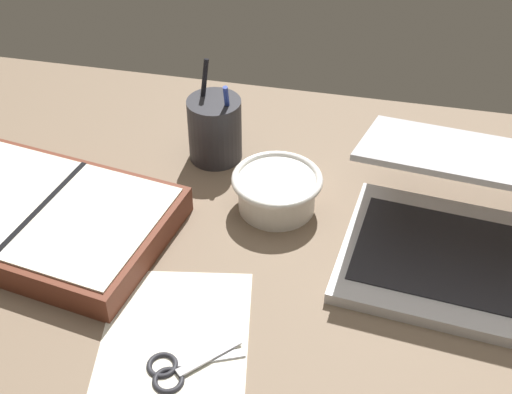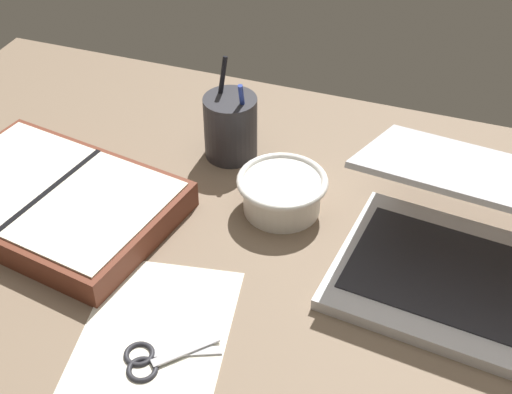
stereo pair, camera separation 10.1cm
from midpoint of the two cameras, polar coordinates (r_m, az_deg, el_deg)
name	(u,v)px [view 2 (the right image)]	position (r cm, az deg, el deg)	size (l,w,h in cm)	color
desk_top	(236,276)	(100.21, 1.26, -6.48)	(140.00, 100.00, 2.00)	#75604C
laptop	(464,243)	(101.16, 19.07, -3.64)	(34.63, 35.71, 18.13)	silver
bowl	(282,192)	(107.57, 4.77, 0.29)	(13.80, 13.80, 6.00)	silver
pen_cup	(231,127)	(117.63, 0.41, 5.57)	(8.82, 8.82, 16.86)	#28282D
planner	(53,201)	(110.17, -13.45, -0.44)	(39.66, 30.31, 4.74)	brown
scissors	(151,359)	(89.36, -5.13, -12.98)	(11.53, 9.84, 0.80)	#B7B7BC
paper_sheet_front	(152,341)	(91.43, -5.13, -11.59)	(18.53, 27.28, 0.16)	silver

